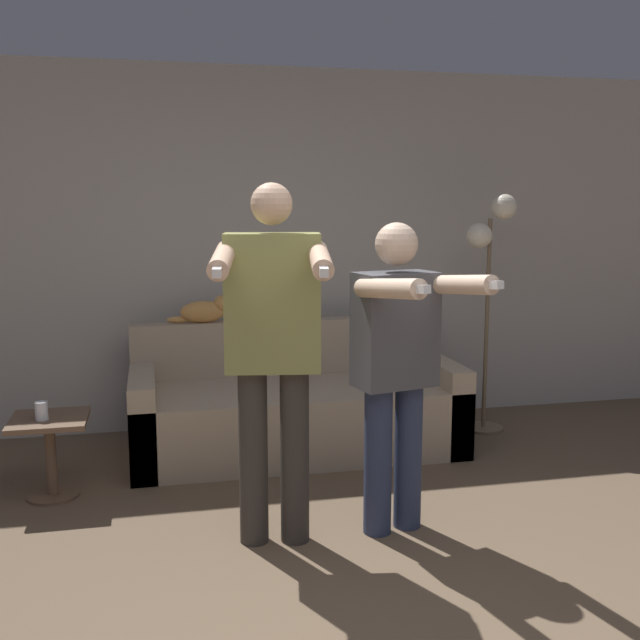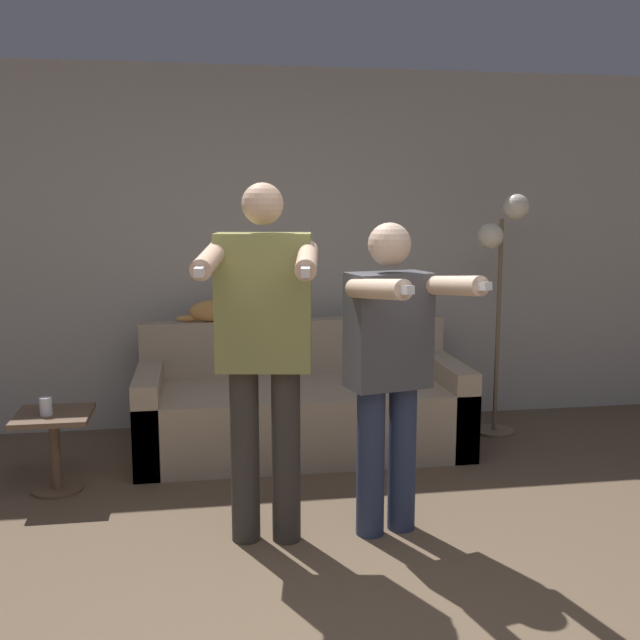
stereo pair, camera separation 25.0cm
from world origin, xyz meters
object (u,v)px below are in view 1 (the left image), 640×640
object	(u,v)px
cat	(206,310)
side_table	(50,440)
couch	(295,409)
person_right	(397,359)
floor_lamp	(490,255)
person_left	(273,341)
cup	(41,411)

from	to	relation	value
cat	side_table	xyz separation A→B (m)	(-0.94, -0.86, -0.59)
couch	person_right	size ratio (longest dim) A/B	1.38
floor_lamp	cat	bearing A→B (deg)	173.64
cat	side_table	distance (m)	1.40
person_left	person_right	world-z (taller)	person_left
side_table	person_left	bearing A→B (deg)	-36.73
couch	person_left	distance (m)	1.58
cat	floor_lamp	xyz separation A→B (m)	(1.99, -0.22, 0.36)
cat	floor_lamp	bearing A→B (deg)	-6.36
person_left	person_right	xyz separation A→B (m)	(0.61, -0.00, -0.12)
side_table	cup	size ratio (longest dim) A/B	4.49
couch	floor_lamp	world-z (taller)	floor_lamp
couch	person_right	distance (m)	1.51
person_left	cup	size ratio (longest dim) A/B	16.93
person_left	couch	bearing A→B (deg)	84.68
floor_lamp	side_table	xyz separation A→B (m)	(-2.93, -0.64, -0.95)
person_right	cup	distance (m)	1.99
couch	side_table	distance (m)	1.58
cat	cup	world-z (taller)	cat
person_right	side_table	xyz separation A→B (m)	(-1.75, 0.85, -0.56)
floor_lamp	side_table	distance (m)	3.14
person_left	person_right	size ratio (longest dim) A/B	1.12
person_left	cat	distance (m)	1.72
floor_lamp	side_table	world-z (taller)	floor_lamp
couch	person_left	xyz separation A→B (m)	(-0.36, -1.36, 0.73)
cat	cup	xyz separation A→B (m)	(-0.97, -0.90, -0.40)
side_table	cup	bearing A→B (deg)	-128.32
person_right	cat	xyz separation A→B (m)	(-0.81, 1.71, 0.02)
cup	floor_lamp	bearing A→B (deg)	12.85
person_left	floor_lamp	distance (m)	2.34
side_table	cup	world-z (taller)	cup
person_right	cat	size ratio (longest dim) A/B	3.59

